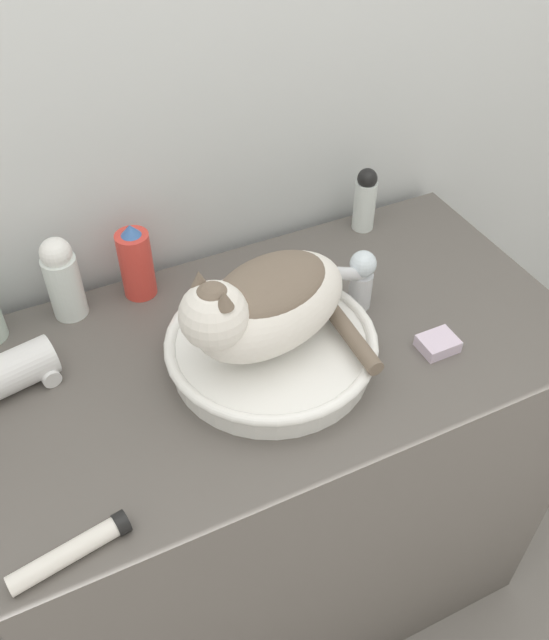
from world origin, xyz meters
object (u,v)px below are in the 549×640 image
Objects in this scene: hair_dryer at (12,372)px; deodorant_stick at (365,199)px; faucet at (357,277)px; spray_bottle_trigger at (136,263)px; soap_bar at (438,344)px; cream_tube at (72,551)px; lotion_bottle_white at (63,278)px; cat at (264,303)px.

deodorant_stick is at bearing 179.33° from hair_dryer.
faucet is 0.42m from spray_bottle_trigger.
soap_bar is at bearing 100.98° from faucet.
soap_bar is at bearing 9.48° from cream_tube.
cream_tube is 1.00× the size of hair_dryer.
faucet is at bearing -24.26° from lotion_bottle_white.
cat reaches higher than faucet.
lotion_bottle_white is 0.69m from soap_bar.
spray_bottle_trigger is at bearing 180.00° from deodorant_stick.
lotion_bottle_white is 0.51m from cream_tube.
lotion_bottle_white is 0.64m from deodorant_stick.
lotion_bottle_white is 0.20m from hair_dryer.
spray_bottle_trigger is (0.14, 0.00, -0.01)m from lotion_bottle_white.
faucet reaches higher than hair_dryer.
faucet is at bearing 24.30° from cream_tube.
lotion_bottle_white reaches higher than soap_bar.
deodorant_stick is (0.37, 0.28, -0.07)m from cat.
soap_bar is (0.29, -0.10, -0.13)m from cat.
soap_bar is at bearing -33.70° from lotion_bottle_white.
faucet is 0.89× the size of cream_tube.
cat is 0.47m from deodorant_stick.
spray_bottle_trigger is at bearing 138.74° from soap_bar.
cat is 1.87× the size of cream_tube.
cream_tube reaches higher than soap_bar.
hair_dryer is at bearing -34.95° from cat.
cream_tube is (-0.39, -0.21, -0.13)m from cat.
deodorant_stick is at bearing 33.16° from cream_tube.
cream_tube is 0.69m from soap_bar.
cream_tube is (-0.60, -0.27, -0.06)m from faucet.
cream_tube is (-0.11, -0.49, -0.07)m from lotion_bottle_white.
faucet is (0.22, 0.06, -0.07)m from cat.
cream_tube is at bearing 8.72° from faucet.
cat is 0.40m from lotion_bottle_white.
hair_dryer is (-0.13, -0.14, -0.05)m from lotion_bottle_white.
lotion_bottle_white is 0.99× the size of hair_dryer.
cream_tube is at bearing -116.95° from spray_bottle_trigger.
hair_dryer is at bearing -151.58° from spray_bottle_trigger.
faucet reaches higher than deodorant_stick.
deodorant_stick is 0.83× the size of hair_dryer.
spray_bottle_trigger is at bearing -79.87° from cat.
spray_bottle_trigger is 0.58m from soap_bar.
cat is 1.88× the size of hair_dryer.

